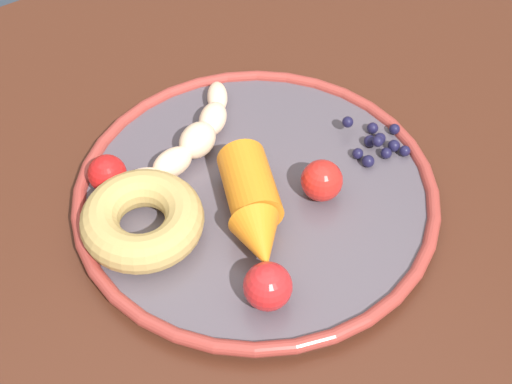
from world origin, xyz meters
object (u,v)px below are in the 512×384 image
at_px(banana, 191,139).
at_px(donut, 142,220).
at_px(blueberry_pile, 378,143).
at_px(tomato_mid, 322,181).
at_px(carrot_orange, 256,207).
at_px(tomato_near, 107,174).
at_px(dining_table, 217,280).
at_px(plate, 256,194).
at_px(tomato_far, 268,286).

bearing_deg(banana, donut, -143.01).
height_order(banana, blueberry_pile, banana).
height_order(banana, tomato_mid, tomato_mid).
relative_size(carrot_orange, tomato_near, 3.71).
xyz_separation_m(donut, tomato_near, (-0.00, 0.06, 0.00)).
distance_m(banana, tomato_mid, 0.13).
distance_m(banana, tomato_near, 0.08).
relative_size(dining_table, tomato_near, 27.45).
distance_m(blueberry_pile, tomato_near, 0.24).
xyz_separation_m(dining_table, tomato_mid, (0.08, -0.05, 0.14)).
xyz_separation_m(plate, banana, (-0.02, 0.08, 0.02)).
relative_size(tomato_mid, tomato_far, 0.95).
distance_m(tomato_near, tomato_far, 0.18).
bearing_deg(tomato_mid, banana, 120.95).
bearing_deg(tomato_far, dining_table, 81.38).
bearing_deg(tomato_far, banana, 79.16).
bearing_deg(donut, carrot_orange, -27.70).
relative_size(donut, tomato_near, 3.03).
bearing_deg(tomato_mid, carrot_orange, 176.22).
distance_m(plate, tomato_mid, 0.06).
xyz_separation_m(tomato_near, tomato_far, (0.05, -0.17, 0.00)).
height_order(tomato_mid, tomato_far, tomato_far).
bearing_deg(tomato_far, carrot_orange, 63.45).
height_order(carrot_orange, tomato_near, carrot_orange).
relative_size(donut, tomato_far, 2.68).
distance_m(banana, blueberry_pile, 0.17).
xyz_separation_m(banana, tomato_near, (-0.08, -0.00, 0.00)).
bearing_deg(dining_table, banana, 75.23).
relative_size(dining_table, donut, 9.06).
height_order(donut, blueberry_pile, donut).
bearing_deg(blueberry_pile, tomato_far, -155.27).
relative_size(plate, carrot_orange, 2.56).
xyz_separation_m(carrot_orange, tomato_near, (-0.08, 0.10, -0.00)).
height_order(plate, banana, banana).
relative_size(banana, carrot_orange, 1.21).
distance_m(plate, tomato_near, 0.13).
bearing_deg(donut, tomato_mid, -17.95).
bearing_deg(carrot_orange, donut, 152.30).
bearing_deg(tomato_mid, blueberry_pile, 12.24).
bearing_deg(blueberry_pile, plate, 172.32).
distance_m(donut, tomato_mid, 0.15).
relative_size(banana, tomato_far, 3.98).
distance_m(carrot_orange, tomato_near, 0.13).
xyz_separation_m(banana, tomato_far, (-0.03, -0.17, 0.01)).
distance_m(dining_table, blueberry_pile, 0.21).
bearing_deg(carrot_orange, tomato_far, -116.55).
bearing_deg(tomato_near, blueberry_pile, -22.24).
height_order(plate, tomato_far, tomato_far).
relative_size(dining_table, tomato_mid, 25.51).
bearing_deg(tomato_near, donut, -88.61).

